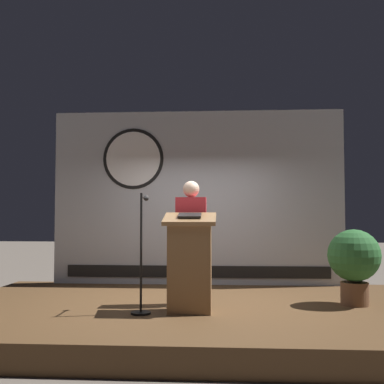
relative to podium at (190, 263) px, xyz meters
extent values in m
plane|color=#6B6056|center=(-0.04, 0.48, -0.89)|extent=(40.00, 40.00, 0.00)
cube|color=brown|center=(-0.04, 0.48, -0.74)|extent=(6.40, 4.00, 0.30)
cube|color=#B2B7C1|center=(-0.04, 2.33, 0.90)|extent=(4.97, 0.10, 2.98)
cylinder|color=black|center=(-1.15, 2.27, 1.56)|extent=(1.06, 0.02, 1.06)
cylinder|color=white|center=(-1.15, 2.27, 1.56)|extent=(0.94, 0.02, 0.94)
cube|color=black|center=(-0.04, 2.27, -0.37)|extent=(4.47, 0.02, 0.20)
cube|color=olive|center=(0.00, 0.00, -0.04)|extent=(0.52, 0.40, 1.10)
cube|color=olive|center=(0.00, 0.00, 0.54)|extent=(0.64, 0.50, 0.16)
cube|color=black|center=(0.00, -0.02, 0.58)|extent=(0.28, 0.20, 0.07)
cylinder|color=black|center=(-0.02, 0.48, -0.17)|extent=(0.26, 0.26, 0.85)
cube|color=red|center=(-0.02, 0.48, 0.54)|extent=(0.40, 0.24, 0.57)
sphere|color=beige|center=(-0.02, 0.48, 0.93)|extent=(0.22, 0.22, 0.22)
cylinder|color=black|center=(-0.58, -0.15, -0.58)|extent=(0.24, 0.24, 0.02)
cylinder|color=black|center=(-0.58, -0.15, 0.13)|extent=(0.03, 0.03, 1.45)
cylinder|color=black|center=(-0.58, 0.03, 0.80)|extent=(0.02, 0.36, 0.02)
sphere|color=#262626|center=(-0.58, 0.21, 0.80)|extent=(0.07, 0.07, 0.07)
cylinder|color=brown|center=(2.12, 0.58, -0.44)|extent=(0.36, 0.36, 0.30)
sphere|color=#2D6B33|center=(2.12, 0.58, 0.06)|extent=(0.68, 0.68, 0.68)
camera|label=1|loc=(0.41, -5.80, 0.58)|focal=44.28mm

